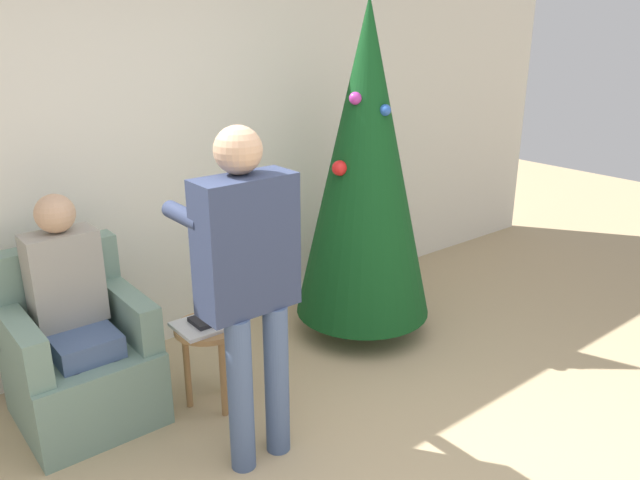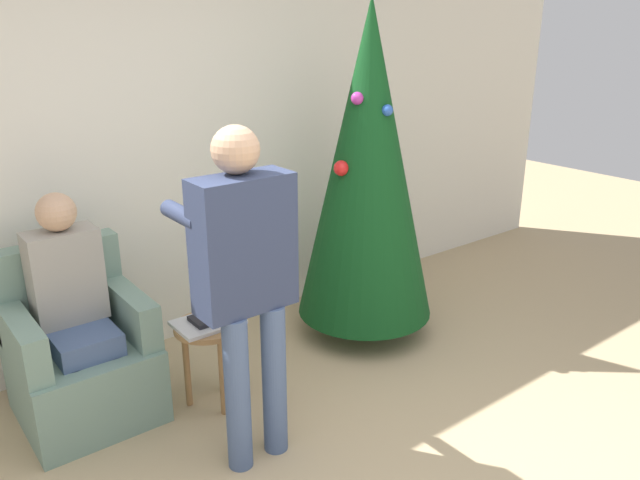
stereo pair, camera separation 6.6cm
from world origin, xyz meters
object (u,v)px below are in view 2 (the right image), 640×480
(christmas_tree, at_px, (368,165))
(person_seated, at_px, (73,300))
(person_standing, at_px, (245,270))
(side_stool, at_px, (209,339))
(armchair, at_px, (80,357))

(christmas_tree, relative_size, person_seated, 1.78)
(person_standing, xyz_separation_m, side_stool, (0.04, 0.49, -0.58))
(armchair, relative_size, person_seated, 0.74)
(person_seated, distance_m, side_stool, 0.74)
(armchair, xyz_separation_m, person_seated, (0.00, -0.02, 0.34))
(side_stool, bearing_deg, armchair, 147.41)
(armchair, height_order, person_seated, person_seated)
(side_stool, bearing_deg, person_standing, -94.95)
(christmas_tree, relative_size, person_standing, 1.35)
(christmas_tree, bearing_deg, side_stool, -174.17)
(christmas_tree, xyz_separation_m, person_seated, (-1.84, 0.22, -0.51))
(christmas_tree, height_order, armchair, christmas_tree)
(christmas_tree, relative_size, armchair, 2.40)
(person_seated, bearing_deg, person_standing, -57.23)
(christmas_tree, bearing_deg, person_seated, 173.10)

